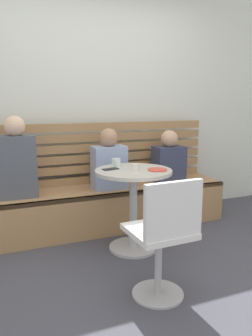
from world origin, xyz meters
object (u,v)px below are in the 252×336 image
object	(u,v)px
person_child_left	(169,159)
person_child_middle	(109,162)
person_adult	(17,161)
cup_glass_short	(116,163)
cup_espresso_small	(135,167)
phone_on_table	(111,169)
cafe_table	(133,194)
white_chair	(164,235)
booth_bench	(102,208)
plate_small	(157,170)

from	to	relation	value
person_child_left	person_child_middle	world-z (taller)	person_child_middle
person_adult	cup_glass_short	world-z (taller)	person_adult
person_child_middle	cup_espresso_small	bearing A→B (deg)	-86.25
person_adult	person_child_middle	size ratio (longest dim) A/B	1.22
phone_on_table	cafe_table	bearing A→B (deg)	-125.74
white_chair	person_child_middle	world-z (taller)	person_child_middle
booth_bench	cup_espresso_small	world-z (taller)	cup_espresso_small
cafe_table	phone_on_table	distance (m)	0.30
plate_small	phone_on_table	distance (m)	0.41
booth_bench	person_adult	xyz separation A→B (m)	(-0.83, -0.01, 0.56)
cafe_table	person_adult	bearing A→B (deg)	147.97
booth_bench	person_adult	distance (m)	1.00
person_adult	plate_small	xyz separation A→B (m)	(1.11, -0.69, -0.04)
person_child_left	cup_espresso_small	bearing A→B (deg)	-138.25
cup_espresso_small	phone_on_table	xyz separation A→B (m)	(-0.19, 0.11, -0.02)
cup_glass_short	white_chair	bearing A→B (deg)	-92.02
person_child_left	plate_small	distance (m)	0.86
booth_bench	cafe_table	world-z (taller)	cafe_table
person_adult	person_child_left	bearing A→B (deg)	0.23
white_chair	person_child_middle	bearing A→B (deg)	85.77
booth_bench	cafe_table	bearing A→B (deg)	-80.34
cup_glass_short	phone_on_table	distance (m)	0.12
white_chair	person_child_middle	distance (m)	1.40
person_child_left	plate_small	size ratio (longest dim) A/B	3.42
cup_glass_short	person_child_middle	bearing A→B (deg)	80.37
person_child_middle	phone_on_table	distance (m)	0.50
cup_glass_short	plate_small	distance (m)	0.39
plate_small	person_child_left	bearing A→B (deg)	53.84
person_child_left	phone_on_table	bearing A→B (deg)	-150.02
person_child_left	cup_glass_short	size ratio (longest dim) A/B	7.27
person_child_middle	phone_on_table	world-z (taller)	person_child_middle
booth_bench	white_chair	world-z (taller)	white_chair
phone_on_table	cup_espresso_small	bearing A→B (deg)	-129.99
white_chair	person_adult	size ratio (longest dim) A/B	1.11
person_child_left	plate_small	xyz separation A→B (m)	(-0.51, -0.69, 0.05)
white_chair	plate_small	bearing A→B (deg)	66.02
booth_bench	phone_on_table	distance (m)	0.73
cup_glass_short	cup_espresso_small	bearing A→B (deg)	-60.31
white_chair	cup_glass_short	world-z (taller)	white_chair
person_adult	phone_on_table	size ratio (longest dim) A/B	5.45
person_child_left	person_child_middle	size ratio (longest dim) A/B	0.93
white_chair	phone_on_table	xyz separation A→B (m)	(-0.05, 0.90, 0.28)
phone_on_table	plate_small	bearing A→B (deg)	-127.96
cup_glass_short	person_adult	bearing A→B (deg)	153.31
cafe_table	person_child_middle	distance (m)	0.59
white_chair	phone_on_table	bearing A→B (deg)	93.02
person_child_left	cup_glass_short	world-z (taller)	person_child_left
booth_bench	plate_small	size ratio (longest dim) A/B	15.88
booth_bench	cup_glass_short	world-z (taller)	cup_glass_short
plate_small	cafe_table	bearing A→B (deg)	150.06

